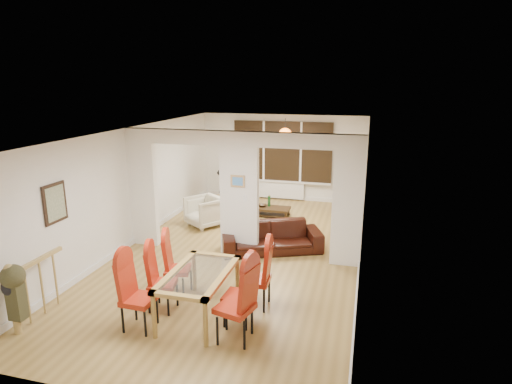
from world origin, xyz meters
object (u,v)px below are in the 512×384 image
at_px(sofa, 272,237).
at_px(person, 225,178).
at_px(dining_chair_lc, 177,266).
at_px(dining_chair_rb, 238,292).
at_px(bottle, 269,201).
at_px(dining_chair_lb, 162,280).
at_px(dining_chair_la, 139,294).
at_px(dining_chair_rc, 256,275).
at_px(bowl, 262,205).
at_px(television, 343,207).
at_px(dining_chair_ra, 235,302).
at_px(coffee_table, 270,212).
at_px(armchair, 205,211).
at_px(dining_table, 199,294).

distance_m(sofa, person, 3.27).
distance_m(dining_chair_lc, dining_chair_rb, 1.42).
bearing_deg(bottle, person, 176.75).
bearing_deg(dining_chair_lb, dining_chair_lc, 77.28).
relative_size(dining_chair_la, dining_chair_lb, 1.07).
bearing_deg(dining_chair_rb, dining_chair_rc, 80.60).
height_order(bottle, bowl, bottle).
relative_size(dining_chair_la, television, 1.28).
height_order(dining_chair_rc, television, dining_chair_rc).
xyz_separation_m(dining_chair_ra, bowl, (-1.05, 5.75, -0.32)).
bearing_deg(dining_chair_lb, dining_chair_rc, 6.99).
xyz_separation_m(television, coffee_table, (-1.90, -0.51, -0.13)).
bearing_deg(dining_chair_rb, dining_chair_lb, -179.94).
height_order(dining_chair_rc, bottle, dining_chair_rc).
xyz_separation_m(dining_chair_rb, sofa, (-0.15, 2.91, -0.21)).
relative_size(armchair, coffee_table, 0.78).
bearing_deg(dining_chair_ra, dining_chair_lc, 157.24).
bearing_deg(television, dining_chair_lc, 139.88).
distance_m(dining_table, dining_chair_lc, 0.86).
relative_size(dining_chair_ra, dining_chair_rb, 1.13).
distance_m(dining_table, dining_chair_lb, 0.65).
bearing_deg(person, dining_chair_rb, 28.39).
bearing_deg(dining_table, dining_chair_la, -141.90).
bearing_deg(dining_chair_lc, dining_chair_lb, -105.15).
height_order(sofa, bowl, sofa).
relative_size(dining_table, dining_chair_lc, 1.52).
xyz_separation_m(dining_chair_lb, dining_chair_rc, (1.41, 0.49, 0.03)).
relative_size(dining_table, bottle, 5.20).
height_order(person, television, person).
height_order(dining_chair_la, person, person).
distance_m(armchair, bottle, 1.89).
xyz_separation_m(dining_chair_rc, armchair, (-2.27, 3.53, -0.17)).
bearing_deg(dining_chair_rc, dining_chair_lc, 174.86).
height_order(dining_chair_lb, dining_chair_rb, dining_chair_rb).
xyz_separation_m(dining_table, dining_chair_lb, (-0.63, 0.02, 0.15)).
height_order(dining_table, armchair, armchair).
distance_m(dining_chair_lb, person, 5.48).
bearing_deg(person, sofa, 44.40).
height_order(dining_chair_ra, dining_chair_rb, dining_chair_ra).
bearing_deg(dining_table, dining_chair_lb, 178.31).
height_order(dining_chair_lc, sofa, dining_chair_lc).
height_order(dining_table, dining_chair_rb, dining_chair_rb).
height_order(coffee_table, bowl, bowl).
relative_size(dining_chair_lb, television, 1.19).
xyz_separation_m(dining_chair_lc, bowl, (0.31, 4.70, -0.24)).
bearing_deg(television, person, 81.00).
relative_size(dining_chair_lb, armchair, 1.25).
height_order(dining_chair_lb, armchair, dining_chair_lb).
xyz_separation_m(dining_chair_la, sofa, (1.22, 3.41, -0.24)).
bearing_deg(dining_chair_lc, television, 50.22).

